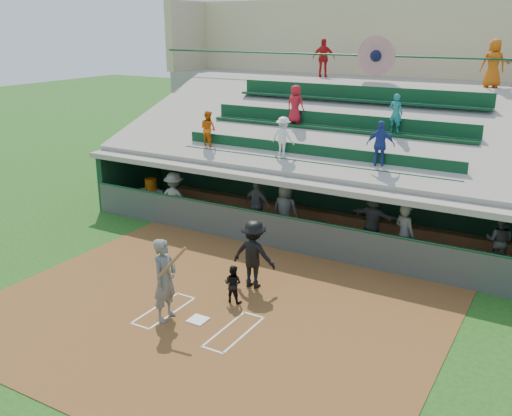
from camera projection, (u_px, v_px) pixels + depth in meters
The scene contains 21 objects.
ground at pixel (198, 321), 13.64m from camera, with size 100.00×100.00×0.00m, color #1C4D15.
dirt_slab at pixel (210, 312), 14.05m from camera, with size 11.00×9.00×0.02m, color brown.
home_plate at pixel (198, 320), 13.63m from camera, with size 0.43×0.43×0.03m, color white.
batters_box_chalk at pixel (198, 320), 13.64m from camera, with size 2.65×1.85×0.01m.
dugout_floor at pixel (315, 234), 19.20m from camera, with size 16.00×3.50×0.04m, color gray.
concourse_slab at pixel (383, 135), 24.05m from camera, with size 20.00×3.00×4.60m, color gray.
grandstand at pixel (358, 149), 21.60m from camera, with size 20.40×10.40×7.80m.
batter_at_plate at pixel (165, 279), 13.43m from camera, with size 0.90×0.81×2.03m.
catcher at pixel (233, 284), 14.41m from camera, with size 0.48×0.38×1.00m, color black.
home_umpire at pixel (254, 254), 15.13m from camera, with size 1.21×0.69×1.87m, color black.
dugout_bench at pixel (330, 218), 20.15m from camera, with size 13.31×0.40×0.40m, color #905C34.
white_table at pixel (151, 199), 21.75m from camera, with size 0.82×0.61×0.72m, color white.
water_cooler at pixel (151, 184), 21.60m from camera, with size 0.43×0.43×0.43m, color #CB600B.
dugout_player_a at pixel (174, 198), 19.87m from camera, with size 1.20×0.69×1.86m, color #545752.
dugout_player_b at pixel (257, 205), 19.30m from camera, with size 1.04×0.43×1.78m, color #515450.
dugout_player_c at pixel (285, 210), 18.73m from camera, with size 0.88×0.57×1.81m, color #525450.
dugout_player_d at pixel (373, 218), 18.07m from camera, with size 1.60×0.51×1.73m, color #545652.
dugout_player_e at pixel (404, 235), 16.42m from camera, with size 0.69×0.45×1.88m, color #535450.
dugout_player_f at pixel (499, 241), 16.41m from camera, with size 0.77×0.60×1.58m, color #535550.
concourse_staff_a at pixel (324, 58), 23.95m from camera, with size 0.93×0.39×1.58m, color red.
concourse_staff_b at pixel (493, 63), 20.05m from camera, with size 0.82×0.54×1.69m, color #D0550C.
Camera 1 is at (7.27, -9.81, 6.81)m, focal length 40.00 mm.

